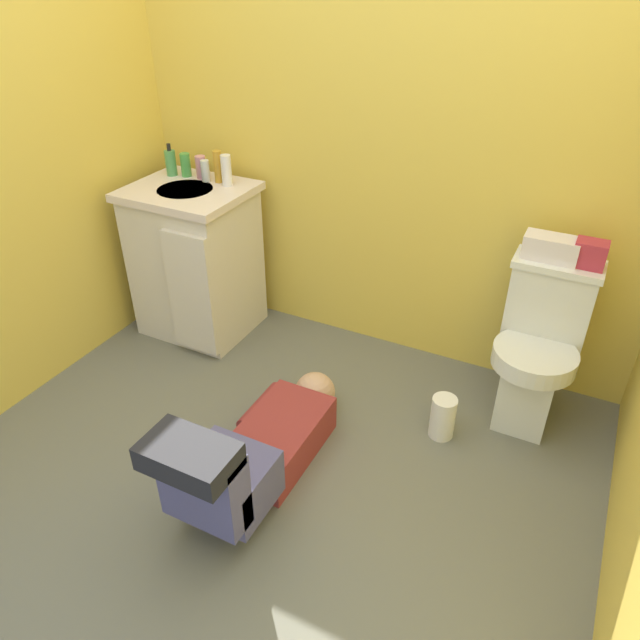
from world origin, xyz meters
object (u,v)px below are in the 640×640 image
tissue_box (551,248)px  bottle_pink (201,167)px  bottle_white (226,170)px  paper_towel_roll (443,417)px  person_plumber (255,450)px  toilet (538,348)px  faucet (203,170)px  soap_dispenser (171,162)px  bottle_amber (218,167)px  vanity_cabinet (196,260)px  bottle_clear (205,171)px  toiletry_bag (590,254)px  bottle_green (186,165)px

tissue_box → bottle_pink: (-1.76, 0.01, 0.08)m
bottle_white → paper_towel_roll: (1.33, -0.39, -0.80)m
person_plumber → bottle_white: (-0.74, 0.99, 0.72)m
toilet → faucet: (-1.79, 0.09, 0.50)m
bottle_white → soap_dispenser: bearing=-179.7°
toilet → bottle_amber: (-1.69, 0.09, 0.53)m
vanity_cabinet → bottle_clear: 0.47m
person_plumber → toiletry_bag: toiletry_bag is taller
person_plumber → bottle_clear: (-0.87, 0.99, 0.70)m
toiletry_bag → soap_dispenser: bearing=-179.3°
bottle_white → person_plumber: bearing=-53.3°
bottle_white → paper_towel_roll: bottle_white is taller
tissue_box → bottle_amber: size_ratio=1.37×
toilet → bottle_green: size_ratio=6.25×
toilet → person_plumber: 1.30m
soap_dispenser → person_plumber: bearing=-42.3°
paper_towel_roll → bottle_clear: bearing=165.1°
soap_dispenser → bottle_clear: size_ratio=1.52×
bottle_green → bottle_white: 0.27m
bottle_green → bottle_pink: 0.09m
soap_dispenser → bottle_white: soap_dispenser is taller
toiletry_bag → bottle_clear: (-1.86, -0.02, 0.07)m
toiletry_bag → bottle_amber: (-1.80, -0.00, 0.10)m
tissue_box → vanity_cabinet: bearing=-175.0°
toilet → paper_towel_roll: toilet is taller
tissue_box → person_plumber: bearing=-129.6°
paper_towel_roll → bottle_amber: bearing=163.6°
bottle_white → tissue_box: bearing=0.9°
bottle_green → bottle_white: size_ratio=0.78×
toilet → bottle_clear: bearing=177.8°
soap_dispenser → paper_towel_roll: soap_dispenser is taller
bottle_pink → tissue_box: bearing=-0.2°
vanity_cabinet → bottle_amber: bearing=58.7°
faucet → bottle_clear: (0.03, -0.02, 0.00)m
bottle_green → bottle_pink: (0.09, 0.01, -0.00)m
toilet → bottle_amber: size_ratio=4.66×
bottle_clear → bottle_amber: (0.07, 0.02, 0.03)m
paper_towel_roll → tissue_box: bearing=58.1°
faucet → bottle_white: 0.16m
vanity_cabinet → soap_dispenser: soap_dispenser is taller
faucet → tissue_box: size_ratio=0.45×
vanity_cabinet → bottle_green: bearing=127.7°
tissue_box → toiletry_bag: size_ratio=1.77×
tissue_box → bottle_clear: bearing=-179.2°
toiletry_bag → bottle_amber: bearing=-180.0°
bottle_pink → paper_towel_roll: 1.75m
faucet → bottle_amber: bearing=2.3°
vanity_cabinet → bottle_pink: bottle_pink is taller
vanity_cabinet → person_plumber: 1.27m
faucet → bottle_green: bottle_green is taller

